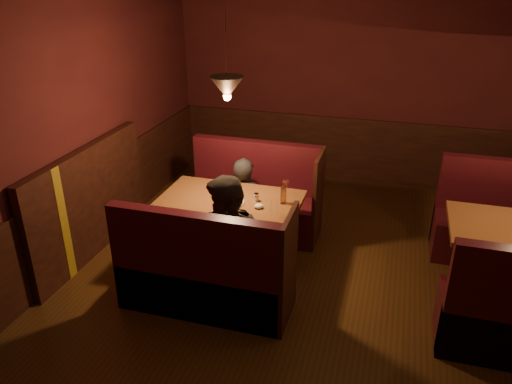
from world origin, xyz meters
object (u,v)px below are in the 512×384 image
(main_bench_near, at_px, (205,279))
(second_bench_far, at_px, (508,229))
(main_table, at_px, (231,215))
(diner_a, at_px, (243,186))
(diner_b, at_px, (228,224))
(main_bench_far, at_px, (255,203))

(main_bench_near, distance_m, second_bench_far, 3.56)
(main_table, height_order, diner_a, diner_a)
(diner_a, relative_size, diner_b, 0.86)
(main_bench_far, distance_m, diner_a, 0.45)
(diner_a, bearing_deg, second_bench_far, -169.78)
(diner_a, bearing_deg, main_bench_near, 94.95)
(main_bench_far, xyz_separation_m, second_bench_far, (3.01, 0.17, 0.00))
(main_bench_far, height_order, second_bench_far, second_bench_far)
(main_bench_far, bearing_deg, diner_b, -84.22)
(main_table, relative_size, main_bench_far, 0.91)
(main_bench_far, height_order, diner_a, diner_a)
(main_bench_far, bearing_deg, main_table, -91.23)
(main_table, bearing_deg, main_bench_near, -88.78)
(main_bench_far, xyz_separation_m, diner_b, (0.14, -1.43, 0.46))
(diner_a, bearing_deg, diner_b, 102.74)
(main_bench_near, relative_size, diner_a, 1.18)
(main_table, xyz_separation_m, main_bench_far, (0.02, 0.87, -0.27))
(second_bench_far, xyz_separation_m, diner_a, (-3.08, -0.44, 0.34))
(main_bench_far, xyz_separation_m, main_bench_near, (0.00, -1.75, 0.00))
(second_bench_far, bearing_deg, main_bench_far, -176.85)
(diner_a, distance_m, diner_b, 1.19)
(second_bench_far, xyz_separation_m, diner_b, (-2.86, -1.60, 0.46))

